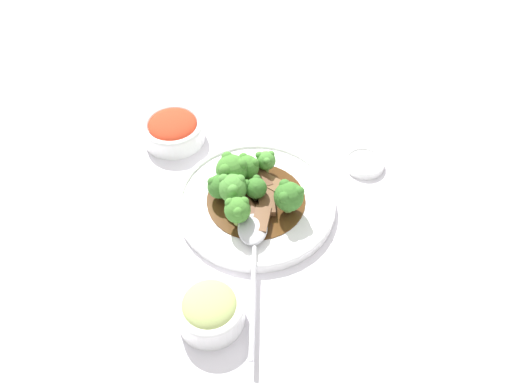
{
  "coord_description": "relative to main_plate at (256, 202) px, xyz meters",
  "views": [
    {
      "loc": [
        0.04,
        -0.51,
        0.64
      ],
      "look_at": [
        0.0,
        0.0,
        0.03
      ],
      "focal_mm": 35.0,
      "sensor_mm": 36.0,
      "label": 1
    }
  ],
  "objects": [
    {
      "name": "broccoli_floret_3",
      "position": [
        -0.04,
        0.03,
        0.04
      ],
      "size": [
        0.05,
        0.05,
        0.06
      ],
      "color": "#7FA84C",
      "rests_on": "main_plate"
    },
    {
      "name": "serving_spoon",
      "position": [
        0.0,
        -0.08,
        0.02
      ],
      "size": [
        0.05,
        0.24,
        0.01
      ],
      "color": "#B7B7BC",
      "rests_on": "main_plate"
    },
    {
      "name": "ground_plane",
      "position": [
        0.0,
        0.0,
        -0.01
      ],
      "size": [
        4.0,
        4.0,
        0.0
      ],
      "primitive_type": "plane",
      "color": "silver"
    },
    {
      "name": "beef_strip_0",
      "position": [
        0.02,
        -0.01,
        0.01
      ],
      "size": [
        0.03,
        0.05,
        0.01
      ],
      "color": "brown",
      "rests_on": "main_plate"
    },
    {
      "name": "broccoli_floret_6",
      "position": [
        0.05,
        -0.02,
        0.04
      ],
      "size": [
        0.05,
        0.05,
        0.05
      ],
      "color": "#7FA84C",
      "rests_on": "main_plate"
    },
    {
      "name": "side_bowl_appetizer",
      "position": [
        -0.05,
        -0.21,
        0.02
      ],
      "size": [
        0.09,
        0.09,
        0.05
      ],
      "color": "white",
      "rests_on": "ground_plane"
    },
    {
      "name": "broccoli_floret_0",
      "position": [
        -0.02,
        0.04,
        0.04
      ],
      "size": [
        0.04,
        0.04,
        0.05
      ],
      "color": "#7FA84C",
      "rests_on": "main_plate"
    },
    {
      "name": "beef_strip_4",
      "position": [
        0.01,
        -0.05,
        0.02
      ],
      "size": [
        0.03,
        0.05,
        0.01
      ],
      "color": "brown",
      "rests_on": "main_plate"
    },
    {
      "name": "broccoli_floret_7",
      "position": [
        -0.02,
        -0.05,
        0.04
      ],
      "size": [
        0.04,
        0.04,
        0.05
      ],
      "color": "#7FA84C",
      "rests_on": "main_plate"
    },
    {
      "name": "sauce_dish",
      "position": [
        0.18,
        0.11,
        -0.0
      ],
      "size": [
        0.07,
        0.07,
        0.01
      ],
      "color": "white",
      "rests_on": "ground_plane"
    },
    {
      "name": "broccoli_floret_2",
      "position": [
        -0.0,
        0.0,
        0.03
      ],
      "size": [
        0.03,
        0.03,
        0.04
      ],
      "color": "#7FA84C",
      "rests_on": "main_plate"
    },
    {
      "name": "broccoli_floret_1",
      "position": [
        -0.04,
        -0.01,
        0.04
      ],
      "size": [
        0.05,
        0.05,
        0.05
      ],
      "color": "#7FA84C",
      "rests_on": "main_plate"
    },
    {
      "name": "beef_strip_1",
      "position": [
        0.0,
        0.03,
        0.02
      ],
      "size": [
        0.05,
        0.06,
        0.01
      ],
      "color": "#56331E",
      "rests_on": "main_plate"
    },
    {
      "name": "main_plate",
      "position": [
        0.0,
        0.0,
        0.0
      ],
      "size": [
        0.26,
        0.26,
        0.02
      ],
      "color": "white",
      "rests_on": "ground_plane"
    },
    {
      "name": "broccoli_floret_4",
      "position": [
        0.01,
        0.06,
        0.03
      ],
      "size": [
        0.03,
        0.03,
        0.04
      ],
      "color": "#7FA84C",
      "rests_on": "main_plate"
    },
    {
      "name": "beef_strip_2",
      "position": [
        -0.02,
        -0.03,
        0.01
      ],
      "size": [
        0.05,
        0.06,
        0.01
      ],
      "color": "#56331E",
      "rests_on": "main_plate"
    },
    {
      "name": "broccoli_floret_5",
      "position": [
        -0.06,
        0.0,
        0.03
      ],
      "size": [
        0.04,
        0.04,
        0.04
      ],
      "color": "#7FA84C",
      "rests_on": "main_plate"
    },
    {
      "name": "side_bowl_kimchi",
      "position": [
        -0.16,
        0.15,
        0.01
      ],
      "size": [
        0.11,
        0.11,
        0.05
      ],
      "color": "white",
      "rests_on": "ground_plane"
    },
    {
      "name": "beef_strip_3",
      "position": [
        0.03,
        0.02,
        0.01
      ],
      "size": [
        0.07,
        0.05,
        0.01
      ],
      "color": "brown",
      "rests_on": "main_plate"
    }
  ]
}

